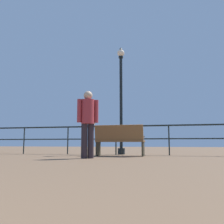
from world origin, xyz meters
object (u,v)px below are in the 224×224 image
object	(u,v)px
bench_near_left	(119,139)
lamppost_center	(121,96)
person_by_bench	(88,119)
seagull_on_rail	(92,124)

from	to	relation	value
bench_near_left	lamppost_center	xyz separation A→B (m)	(-0.19, 1.24, 1.62)
bench_near_left	person_by_bench	distance (m)	1.52
person_by_bench	seagull_on_rail	bearing A→B (deg)	105.15
lamppost_center	person_by_bench	size ratio (longest dim) A/B	2.23
bench_near_left	lamppost_center	world-z (taller)	lamppost_center
lamppost_center	seagull_on_rail	world-z (taller)	lamppost_center
lamppost_center	bench_near_left	bearing A→B (deg)	-81.35
person_by_bench	lamppost_center	bearing A→B (deg)	80.82
person_by_bench	bench_near_left	bearing A→B (deg)	65.33
bench_near_left	seagull_on_rail	xyz separation A→B (m)	(-1.20, 0.92, 0.57)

